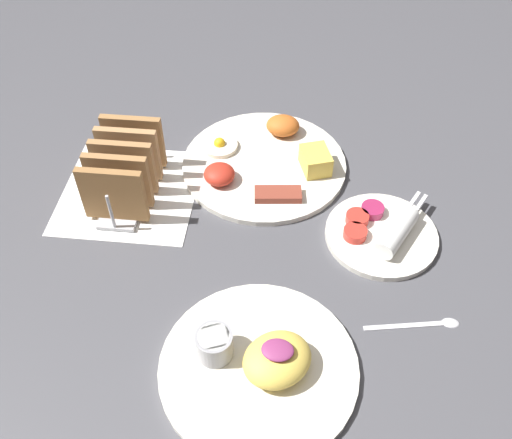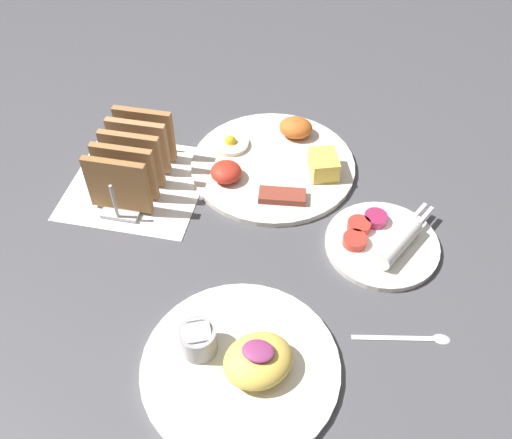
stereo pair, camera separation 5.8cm
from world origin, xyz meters
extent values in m
plane|color=#47474C|center=(0.00, 0.00, 0.00)|extent=(3.00, 3.00, 0.00)
cube|color=white|center=(-0.23, 0.10, 0.00)|extent=(0.22, 0.22, 0.00)
cylinder|color=silver|center=(-0.01, 0.18, 0.01)|extent=(0.28, 0.28, 0.01)
cube|color=#E5C64C|center=(0.08, 0.18, 0.03)|extent=(0.06, 0.07, 0.04)
ellipsoid|color=#C66023|center=(0.01, 0.27, 0.03)|extent=(0.06, 0.05, 0.03)
cylinder|color=#F4EACC|center=(-0.09, 0.21, 0.01)|extent=(0.06, 0.06, 0.01)
sphere|color=yellow|center=(-0.09, 0.21, 0.02)|extent=(0.02, 0.02, 0.02)
ellipsoid|color=red|center=(-0.08, 0.13, 0.02)|extent=(0.05, 0.05, 0.03)
cube|color=brown|center=(0.02, 0.10, 0.02)|extent=(0.08, 0.04, 0.01)
cylinder|color=silver|center=(0.18, 0.04, 0.01)|extent=(0.17, 0.17, 0.01)
cylinder|color=#99234C|center=(0.17, 0.08, 0.02)|extent=(0.04, 0.04, 0.01)
cylinder|color=red|center=(0.15, 0.06, 0.02)|extent=(0.04, 0.04, 0.01)
cylinder|color=red|center=(0.14, 0.03, 0.02)|extent=(0.04, 0.04, 0.01)
cylinder|color=white|center=(0.20, 0.03, 0.03)|extent=(0.07, 0.10, 0.03)
cube|color=silver|center=(0.23, 0.09, 0.03)|extent=(0.03, 0.05, 0.00)
cube|color=silver|center=(0.24, 0.09, 0.03)|extent=(0.03, 0.05, 0.00)
cylinder|color=silver|center=(0.02, -0.20, 0.01)|extent=(0.26, 0.26, 0.01)
ellipsoid|color=#EAC651|center=(0.04, -0.20, 0.03)|extent=(0.12, 0.12, 0.04)
ellipsoid|color=#8C3366|center=(0.04, -0.20, 0.05)|extent=(0.04, 0.03, 0.01)
cylinder|color=#99999E|center=(-0.04, -0.19, 0.03)|extent=(0.05, 0.05, 0.04)
cylinder|color=white|center=(-0.04, -0.19, 0.05)|extent=(0.04, 0.04, 0.01)
cube|color=#B7B7BC|center=(-0.23, 0.10, 0.01)|extent=(0.06, 0.18, 0.01)
cube|color=olive|center=(-0.23, 0.03, 0.06)|extent=(0.10, 0.01, 0.10)
cube|color=#9F7244|center=(-0.23, 0.06, 0.06)|extent=(0.10, 0.01, 0.10)
cube|color=#A27447|center=(-0.23, 0.10, 0.06)|extent=(0.10, 0.01, 0.10)
cube|color=#AC7E50|center=(-0.23, 0.13, 0.06)|extent=(0.10, 0.01, 0.10)
cube|color=#9C6E40|center=(-0.23, 0.16, 0.06)|extent=(0.10, 0.01, 0.10)
cylinder|color=#B7B7BC|center=(-0.23, 0.01, 0.04)|extent=(0.01, 0.01, 0.07)
cylinder|color=#B7B7BC|center=(-0.23, 0.18, 0.04)|extent=(0.01, 0.01, 0.07)
cube|color=silver|center=(0.21, -0.12, 0.00)|extent=(0.11, 0.03, 0.00)
ellipsoid|color=silver|center=(0.27, -0.11, 0.00)|extent=(0.02, 0.02, 0.01)
camera|label=1|loc=(0.05, -0.56, 0.67)|focal=40.00mm
camera|label=2|loc=(0.11, -0.55, 0.67)|focal=40.00mm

